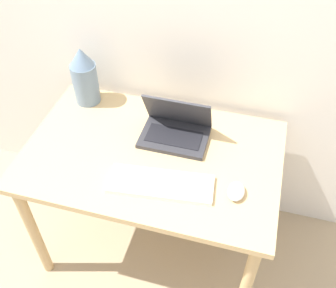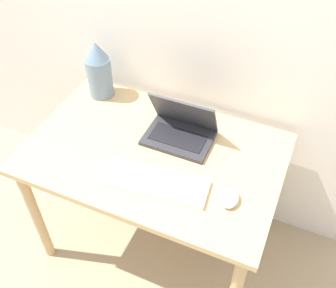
{
  "view_description": "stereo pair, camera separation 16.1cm",
  "coord_description": "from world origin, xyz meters",
  "px_view_note": "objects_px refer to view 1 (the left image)",
  "views": [
    {
      "loc": [
        0.39,
        -0.77,
        1.96
      ],
      "look_at": [
        0.08,
        0.34,
        0.82
      ],
      "focal_mm": 42.0,
      "sensor_mm": 36.0,
      "label": 1
    },
    {
      "loc": [
        0.54,
        -0.71,
        1.96
      ],
      "look_at": [
        0.08,
        0.34,
        0.82
      ],
      "focal_mm": 42.0,
      "sensor_mm": 36.0,
      "label": 2
    }
  ],
  "objects_px": {
    "vase": "(84,76)",
    "laptop": "(176,128)",
    "mouse": "(236,191)",
    "keyboard": "(161,184)"
  },
  "relations": [
    {
      "from": "vase",
      "to": "laptop",
      "type": "bearing_deg",
      "value": -15.23
    },
    {
      "from": "mouse",
      "to": "keyboard",
      "type": "bearing_deg",
      "value": -173.02
    },
    {
      "from": "mouse",
      "to": "vase",
      "type": "relative_size",
      "value": 0.33
    },
    {
      "from": "mouse",
      "to": "vase",
      "type": "distance_m",
      "value": 0.91
    },
    {
      "from": "laptop",
      "to": "keyboard",
      "type": "bearing_deg",
      "value": -86.82
    },
    {
      "from": "laptop",
      "to": "vase",
      "type": "bearing_deg",
      "value": 164.77
    },
    {
      "from": "keyboard",
      "to": "mouse",
      "type": "relative_size",
      "value": 4.49
    },
    {
      "from": "keyboard",
      "to": "vase",
      "type": "height_order",
      "value": "vase"
    },
    {
      "from": "keyboard",
      "to": "vase",
      "type": "distance_m",
      "value": 0.68
    },
    {
      "from": "laptop",
      "to": "keyboard",
      "type": "height_order",
      "value": "laptop"
    }
  ]
}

